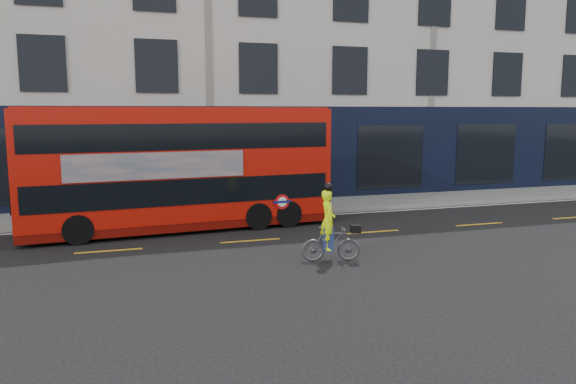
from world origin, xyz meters
name	(u,v)px	position (x,y,z in m)	size (l,w,h in m)	color
ground	(264,253)	(0.00, 0.00, 0.00)	(120.00, 120.00, 0.00)	black
pavement	(218,211)	(0.00, 6.50, 0.06)	(60.00, 3.00, 0.12)	slate
kerb	(226,217)	(0.00, 5.00, 0.07)	(60.00, 0.12, 0.13)	gray
building_terrace	(190,32)	(0.00, 12.94, 7.49)	(50.00, 10.07, 15.00)	beige
road_edge_line	(228,221)	(0.00, 4.70, 0.00)	(58.00, 0.10, 0.01)	silver
lane_dashes	(250,241)	(0.00, 1.50, 0.00)	(58.00, 0.12, 0.01)	gold
bus	(181,167)	(-1.70, 3.80, 2.02)	(9.90, 2.98, 3.93)	#B01007
cyclist	(330,235)	(1.39, -1.33, 0.68)	(1.55, 0.73, 2.03)	#494C4E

